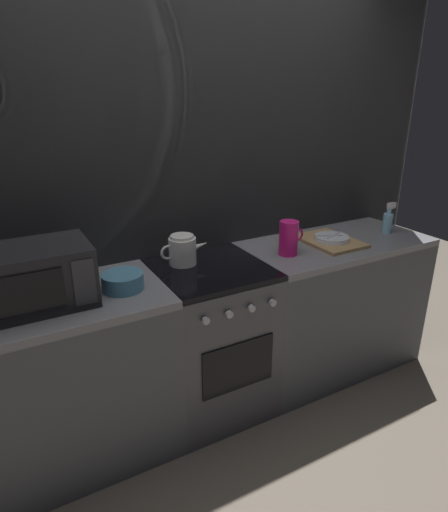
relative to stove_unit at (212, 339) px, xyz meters
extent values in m
plane|color=#6B6054|center=(0.00, 0.00, -0.45)|extent=(8.00, 8.00, 0.00)
cube|color=gray|center=(0.00, 0.33, 0.75)|extent=(3.60, 0.05, 2.40)
cube|color=#BCBCC1|center=(0.00, 0.30, 0.75)|extent=(3.58, 0.01, 2.39)
cube|color=#515459|center=(-0.90, 0.00, -0.02)|extent=(1.20, 0.60, 0.86)
cube|color=gray|center=(-0.90, 0.00, 0.43)|extent=(1.20, 0.60, 0.04)
cube|color=#4C4C51|center=(0.00, 0.00, -0.01)|extent=(0.60, 0.60, 0.87)
cube|color=black|center=(0.00, 0.00, 0.44)|extent=(0.59, 0.59, 0.03)
cube|color=black|center=(0.00, -0.30, 0.00)|extent=(0.42, 0.01, 0.28)
cylinder|color=#B7B7BC|center=(-0.19, -0.32, 0.33)|extent=(0.04, 0.02, 0.04)
cylinder|color=#B7B7BC|center=(-0.06, -0.32, 0.33)|extent=(0.04, 0.02, 0.04)
cylinder|color=#B7B7BC|center=(0.06, -0.32, 0.33)|extent=(0.04, 0.02, 0.04)
cylinder|color=#B7B7BC|center=(0.19, -0.32, 0.33)|extent=(0.04, 0.02, 0.04)
cube|color=#515459|center=(0.90, 0.00, -0.02)|extent=(1.20, 0.60, 0.86)
cube|color=gray|center=(0.90, 0.00, 0.43)|extent=(1.20, 0.60, 0.04)
cube|color=black|center=(-0.86, -0.01, 0.59)|extent=(0.46, 0.34, 0.27)
cube|color=black|center=(-0.92, -0.18, 0.59)|extent=(0.28, 0.01, 0.17)
cube|color=#333338|center=(-0.70, -0.18, 0.59)|extent=(0.09, 0.01, 0.21)
cylinder|color=white|center=(-0.11, 0.12, 0.53)|extent=(0.15, 0.15, 0.15)
cylinder|color=white|center=(-0.11, 0.12, 0.61)|extent=(0.13, 0.13, 0.02)
cone|color=white|center=(0.00, 0.12, 0.54)|extent=(0.10, 0.04, 0.05)
torus|color=white|center=(-0.20, 0.12, 0.53)|extent=(0.08, 0.01, 0.08)
cylinder|color=teal|center=(-0.50, -0.04, 0.49)|extent=(0.20, 0.20, 0.08)
cylinder|color=#E5197A|center=(0.48, -0.04, 0.55)|extent=(0.11, 0.11, 0.20)
torus|color=#E5197A|center=(0.55, -0.04, 0.56)|extent=(0.08, 0.01, 0.08)
cube|color=tan|center=(0.84, 0.01, 0.46)|extent=(0.30, 0.40, 0.02)
cylinder|color=silver|center=(0.84, -0.01, 0.48)|extent=(0.22, 0.22, 0.01)
cylinder|color=silver|center=(0.84, -0.01, 0.49)|extent=(0.21, 0.21, 0.01)
cylinder|color=silver|center=(0.86, -0.01, 0.50)|extent=(0.16, 0.07, 0.01)
cube|color=silver|center=(0.82, 0.00, 0.50)|extent=(0.16, 0.09, 0.00)
cylinder|color=#8CCCE5|center=(1.31, -0.03, 0.52)|extent=(0.06, 0.06, 0.13)
cylinder|color=#8CCCE5|center=(1.31, -0.03, 0.60)|extent=(0.03, 0.03, 0.04)
cube|color=white|center=(1.33, -0.03, 0.64)|extent=(0.06, 0.02, 0.04)
camera|label=1|loc=(-1.00, -1.95, 1.36)|focal=30.73mm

